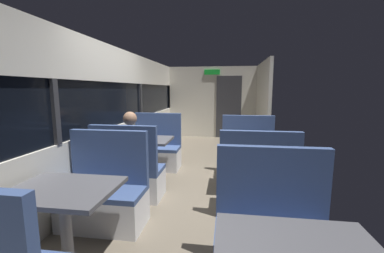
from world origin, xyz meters
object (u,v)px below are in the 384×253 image
(bench_near_window_facing_entry, at_px, (105,198))
(bench_mid_window_facing_entry, at_px, (156,152))
(dining_table_near_window, at_px, (64,199))
(bench_mid_window_facing_end, at_px, (129,176))
(bench_front_aisle_facing_entry, at_px, (272,242))
(bench_rear_aisle_facing_entry, at_px, (248,158))
(dining_table_rear_aisle, at_px, (252,151))
(bench_rear_aisle_facing_end, at_px, (257,188))
(seated_passenger, at_px, (131,161))
(dining_table_mid_window, at_px, (144,145))

(bench_near_window_facing_entry, relative_size, bench_mid_window_facing_entry, 1.00)
(dining_table_near_window, height_order, bench_mid_window_facing_end, bench_mid_window_facing_end)
(bench_near_window_facing_entry, distance_m, bench_front_aisle_facing_entry, 1.89)
(bench_near_window_facing_entry, distance_m, bench_rear_aisle_facing_entry, 2.64)
(bench_near_window_facing_entry, height_order, bench_rear_aisle_facing_entry, same)
(bench_front_aisle_facing_entry, distance_m, bench_rear_aisle_facing_entry, 2.53)
(bench_near_window_facing_entry, height_order, dining_table_rear_aisle, bench_near_window_facing_entry)
(bench_rear_aisle_facing_end, distance_m, seated_passenger, 1.82)
(bench_mid_window_facing_entry, height_order, bench_rear_aisle_facing_entry, same)
(bench_near_window_facing_entry, xyz_separation_m, bench_mid_window_facing_entry, (0.00, 2.13, 0.00))
(bench_near_window_facing_entry, height_order, bench_mid_window_facing_entry, same)
(dining_table_near_window, xyz_separation_m, bench_mid_window_facing_end, (0.00, 1.44, -0.31))
(bench_front_aisle_facing_entry, relative_size, seated_passenger, 0.87)
(seated_passenger, bearing_deg, bench_mid_window_facing_end, -90.00)
(dining_table_rear_aisle, relative_size, bench_rear_aisle_facing_end, 0.82)
(bench_rear_aisle_facing_entry, bearing_deg, dining_table_rear_aisle, -90.00)
(bench_mid_window_facing_end, distance_m, dining_table_rear_aisle, 1.88)
(dining_table_near_window, distance_m, bench_mid_window_facing_entry, 2.85)
(bench_near_window_facing_entry, distance_m, dining_table_mid_window, 1.47)
(bench_mid_window_facing_end, bearing_deg, dining_table_mid_window, 90.00)
(dining_table_rear_aisle, distance_m, bench_rear_aisle_facing_entry, 0.77)
(seated_passenger, bearing_deg, bench_rear_aisle_facing_entry, 32.18)
(dining_table_mid_window, relative_size, bench_rear_aisle_facing_entry, 0.82)
(bench_rear_aisle_facing_end, height_order, bench_rear_aisle_facing_entry, same)
(dining_table_near_window, relative_size, bench_rear_aisle_facing_end, 0.82)
(bench_front_aisle_facing_entry, relative_size, dining_table_rear_aisle, 1.22)
(bench_mid_window_facing_end, xyz_separation_m, dining_table_rear_aisle, (1.79, 0.50, 0.31))
(bench_mid_window_facing_entry, xyz_separation_m, bench_rear_aisle_facing_entry, (1.79, -0.20, 0.00))
(bench_mid_window_facing_end, bearing_deg, bench_near_window_facing_entry, -90.00)
(bench_near_window_facing_entry, xyz_separation_m, dining_table_rear_aisle, (1.79, 1.24, 0.31))
(bench_rear_aisle_facing_entry, xyz_separation_m, seated_passenger, (-1.79, -1.13, 0.21))
(dining_table_near_window, xyz_separation_m, bench_mid_window_facing_entry, (0.00, 2.83, -0.31))
(dining_table_rear_aisle, bearing_deg, dining_table_near_window, -132.77)
(dining_table_mid_window, relative_size, bench_front_aisle_facing_entry, 0.82)
(bench_mid_window_facing_end, relative_size, seated_passenger, 0.87)
(dining_table_near_window, relative_size, bench_mid_window_facing_end, 0.82)
(bench_mid_window_facing_end, distance_m, bench_mid_window_facing_entry, 1.40)
(bench_mid_window_facing_end, bearing_deg, dining_table_near_window, -90.00)
(dining_table_near_window, height_order, bench_rear_aisle_facing_entry, bench_rear_aisle_facing_entry)
(bench_rear_aisle_facing_entry, bearing_deg, bench_mid_window_facing_entry, 173.62)
(dining_table_mid_window, bearing_deg, dining_table_rear_aisle, -6.38)
(dining_table_near_window, xyz_separation_m, bench_rear_aisle_facing_entry, (1.79, 2.63, -0.31))
(dining_table_mid_window, relative_size, bench_rear_aisle_facing_end, 0.82)
(bench_mid_window_facing_entry, xyz_separation_m, dining_table_rear_aisle, (1.79, -0.90, 0.31))
(bench_rear_aisle_facing_end, bearing_deg, dining_table_near_window, -145.39)
(bench_mid_window_facing_entry, relative_size, dining_table_rear_aisle, 1.22)
(bench_rear_aisle_facing_end, relative_size, seated_passenger, 0.87)
(bench_front_aisle_facing_entry, xyz_separation_m, bench_rear_aisle_facing_entry, (0.00, 2.53, 0.00))
(dining_table_mid_window, height_order, bench_rear_aisle_facing_entry, bench_rear_aisle_facing_entry)
(dining_table_rear_aisle, bearing_deg, bench_front_aisle_facing_entry, -90.00)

